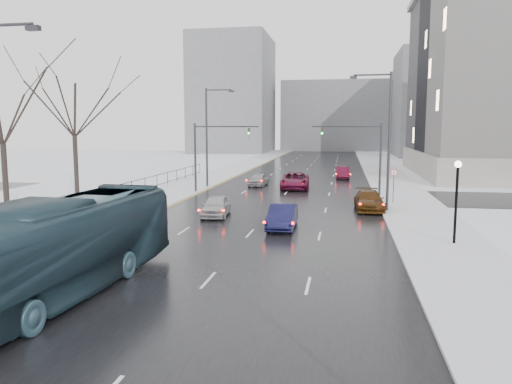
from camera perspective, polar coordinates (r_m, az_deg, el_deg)
The scene contains 24 objects.
road at distance 57.33m, azimuth 4.70°, elevation 1.26°, with size 16.00×150.00×0.04m, color black.
cross_road at distance 45.48m, azimuth 3.28°, elevation -0.33°, with size 130.00×10.00×0.04m, color black.
sidewalk_left at distance 59.22m, azimuth -5.47°, elevation 1.51°, with size 5.00×150.00×0.16m, color silver.
sidewalk_right at distance 57.32m, azimuth 15.21°, elevation 1.09°, with size 5.00×150.00×0.16m, color silver.
park_strip at distance 62.42m, azimuth -13.91°, elevation 1.61°, with size 14.00×150.00×0.12m, color white.
tree_park_d at distance 38.93m, azimuth -26.51°, elevation -2.44°, with size 8.75×8.75×12.50m, color black, non-canonical shape.
tree_park_e at distance 47.43m, azimuth -19.73°, elevation -0.46°, with size 9.45×9.45×13.50m, color black, non-canonical shape.
iron_fence at distance 32.81m, azimuth -23.99°, elevation -2.39°, with size 0.06×70.00×1.30m.
streetlight_r_mid at distance 36.87m, azimuth 14.63°, elevation 6.38°, with size 2.95×0.25×10.00m.
streetlight_l_far at distance 50.58m, azimuth -5.42°, elevation 6.80°, with size 2.95×0.25×10.00m.
lamppost_r_mid at distance 27.55m, azimuth 21.97°, elevation 0.23°, with size 0.36×0.36×4.28m.
mast_signal_right at distance 44.85m, azimuth 12.69°, elevation 4.64°, with size 6.10×0.33×6.50m.
mast_signal_left at distance 46.54m, azimuth -5.71°, elevation 4.88°, with size 6.10×0.33×6.50m.
no_uturn_sign at distance 41.12m, azimuth 15.48°, elevation 1.80°, with size 0.60×0.06×2.70m.
bldg_far_right at distance 114.15m, azimuth 21.80°, elevation 9.33°, with size 24.00×20.00×22.00m, color slate.
bldg_far_left at distance 125.02m, azimuth -2.64°, elevation 11.01°, with size 18.00×22.00×28.00m, color slate.
bldg_far_center at distance 136.79m, azimuth 9.60°, elevation 8.51°, with size 30.00×18.00×18.00m, color slate.
bus at distance 19.44m, azimuth -21.59°, elevation -5.91°, with size 3.00×12.84×3.58m, color #263F4B.
sedan_center_near at distance 34.40m, azimuth -4.57°, elevation -1.59°, with size 1.71×4.24×1.45m, color #A9A8AD.
sedan_right_near at distance 30.18m, azimuth 3.04°, elevation -2.83°, with size 1.55×4.45×1.47m, color #13133B.
sedan_right_cross at distance 49.78m, azimuth 4.47°, elevation 1.31°, with size 2.72×5.89×1.64m, color maroon.
sedan_right_far at distance 37.75m, azimuth 12.80°, elevation -0.96°, with size 2.02×4.96×1.44m, color #43250B.
sedan_center_far at distance 52.17m, azimuth 0.30°, elevation 1.45°, with size 1.59×3.96×1.35m, color #97959A.
sedan_right_distant at distance 60.15m, azimuth 9.88°, elevation 2.17°, with size 1.51×4.34×1.43m, color #4E0D21.
Camera 1 is at (5.26, 3.24, 6.13)m, focal length 35.00 mm.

